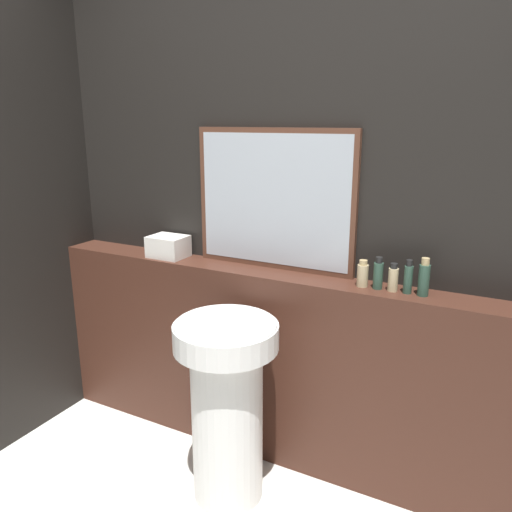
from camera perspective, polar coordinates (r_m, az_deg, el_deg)
name	(u,v)px	position (r m, az deg, el deg)	size (l,w,h in m)	color
wall_back	(287,216)	(2.47, 3.60, 4.56)	(8.00, 0.06, 2.50)	black
vanity_counter	(274,366)	(2.60, 2.11, -12.45)	(2.58, 0.20, 0.99)	#422319
pedestal_sink	(227,400)	(2.34, -3.34, -16.15)	(0.46, 0.46, 0.87)	white
mirror	(274,200)	(2.43, 2.06, 6.42)	(0.83, 0.03, 0.68)	#563323
towel_stack	(168,246)	(2.72, -9.99, 1.08)	(0.20, 0.16, 0.11)	silver
shampoo_bottle	(363,274)	(2.25, 12.09, -2.06)	(0.05, 0.05, 0.12)	#C6B284
conditioner_bottle	(378,274)	(2.24, 13.79, -2.03)	(0.04, 0.04, 0.14)	#2D4C3D
lotion_bottle	(393,278)	(2.22, 15.40, -2.47)	(0.04, 0.04, 0.12)	#C6B284
body_wash_bottle	(408,278)	(2.21, 16.99, -2.42)	(0.04, 0.04, 0.15)	#2D4C3D
hand_soap_bottle	(424,278)	(2.20, 18.65, -2.44)	(0.05, 0.05, 0.16)	#2D4C3D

